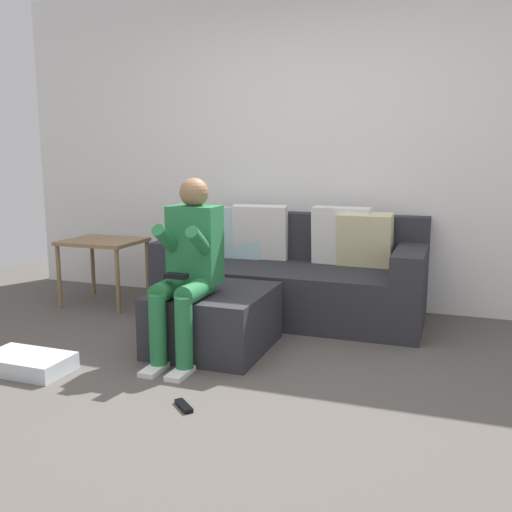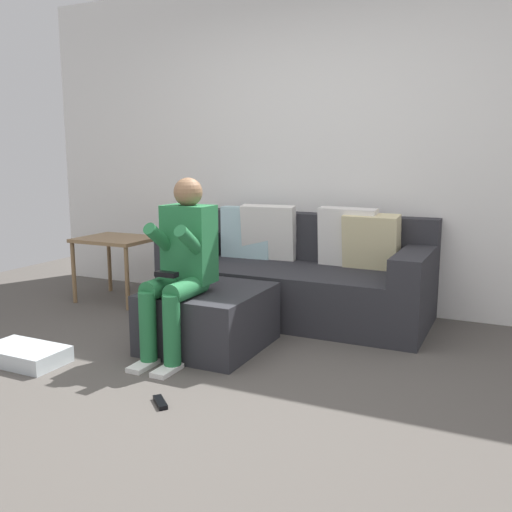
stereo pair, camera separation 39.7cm
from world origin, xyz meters
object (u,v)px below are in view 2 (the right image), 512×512
Objects in this scene: side_table at (117,246)px; couch_sectional at (300,276)px; person_seated at (181,260)px; remote_near_ottoman at (160,402)px; storage_bin at (25,355)px; ottoman at (209,318)px.

couch_sectional is at bearing 8.22° from side_table.
couch_sectional is 3.22× the size of side_table.
side_table is at bearing 143.70° from person_seated.
couch_sectional reaches higher than remote_near_ottoman.
storage_bin is 3.37× the size of remote_near_ottoman.
ottoman is at bearing 146.02° from remote_near_ottoman.
couch_sectional reaches higher than storage_bin.
side_table is (-0.46, 1.48, 0.44)m from storage_bin.
side_table reaches higher than storage_bin.
remote_near_ottoman is at bearing -66.58° from person_seated.
side_table is at bearing 107.35° from storage_bin.
remote_near_ottoman is at bearing -7.15° from storage_bin.
person_seated is at bearing -36.30° from side_table.
storage_bin is at bearing -139.90° from ottoman.
person_seated is (-0.08, -0.19, 0.42)m from ottoman.
side_table is at bearing -171.78° from couch_sectional.
remote_near_ottoman is at bearing -91.80° from couch_sectional.
couch_sectional is 1.65m from side_table.
couch_sectional is at bearing 72.99° from person_seated.
person_seated is 0.97m from remote_near_ottoman.
storage_bin is at bearing -145.04° from remote_near_ottoman.
remote_near_ottoman is (-0.06, -1.86, -0.31)m from couch_sectional.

